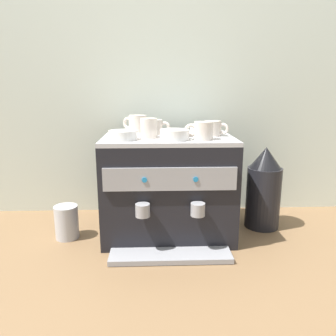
{
  "coord_description": "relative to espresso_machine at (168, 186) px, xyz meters",
  "views": [
    {
      "loc": [
        -0.05,
        -1.41,
        0.64
      ],
      "look_at": [
        0.0,
        0.0,
        0.3
      ],
      "focal_mm": 35.16,
      "sensor_mm": 36.0,
      "label": 1
    }
  ],
  "objects": [
    {
      "name": "ground_plane",
      "position": [
        0.0,
        0.0,
        -0.22
      ],
      "size": [
        4.0,
        4.0,
        0.0
      ],
      "primitive_type": "plane",
      "color": "brown"
    },
    {
      "name": "tiled_backsplash_wall",
      "position": [
        0.0,
        0.31,
        0.35
      ],
      "size": [
        2.8,
        0.03,
        1.13
      ],
      "primitive_type": "cube",
      "color": "silver",
      "rests_on": "ground_plane"
    },
    {
      "name": "espresso_machine",
      "position": [
        0.0,
        0.0,
        0.0
      ],
      "size": [
        0.56,
        0.51,
        0.44
      ],
      "color": "black",
      "rests_on": "ground_plane"
    },
    {
      "name": "ceramic_cup_0",
      "position": [
        -0.14,
        0.13,
        0.26
      ],
      "size": [
        0.12,
        0.09,
        0.08
      ],
      "color": "beige",
      "rests_on": "espresso_machine"
    },
    {
      "name": "ceramic_cup_1",
      "position": [
        0.13,
        -0.1,
        0.26
      ],
      "size": [
        0.12,
        0.08,
        0.07
      ],
      "color": "beige",
      "rests_on": "espresso_machine"
    },
    {
      "name": "ceramic_cup_2",
      "position": [
        0.2,
        0.0,
        0.26
      ],
      "size": [
        0.1,
        0.07,
        0.06
      ],
      "color": "beige",
      "rests_on": "espresso_machine"
    },
    {
      "name": "ceramic_cup_3",
      "position": [
        -0.08,
        -0.04,
        0.26
      ],
      "size": [
        0.07,
        0.11,
        0.08
      ],
      "color": "beige",
      "rests_on": "espresso_machine"
    },
    {
      "name": "ceramic_cup_4",
      "position": [
        -0.06,
        0.06,
        0.26
      ],
      "size": [
        0.11,
        0.08,
        0.07
      ],
      "color": "beige",
      "rests_on": "espresso_machine"
    },
    {
      "name": "ceramic_bowl_0",
      "position": [
        -0.18,
        -0.1,
        0.24
      ],
      "size": [
        0.11,
        0.11,
        0.04
      ],
      "color": "white",
      "rests_on": "espresso_machine"
    },
    {
      "name": "ceramic_bowl_1",
      "position": [
        0.17,
        0.12,
        0.24
      ],
      "size": [
        0.12,
        0.12,
        0.04
      ],
      "color": "white",
      "rests_on": "espresso_machine"
    },
    {
      "name": "ceramic_bowl_2",
      "position": [
        0.02,
        -0.1,
        0.24
      ],
      "size": [
        0.12,
        0.12,
        0.04
      ],
      "color": "white",
      "rests_on": "espresso_machine"
    },
    {
      "name": "coffee_grinder",
      "position": [
        0.45,
        0.05,
        -0.03
      ],
      "size": [
        0.16,
        0.16,
        0.38
      ],
      "color": "black",
      "rests_on": "ground_plane"
    },
    {
      "name": "milk_pitcher",
      "position": [
        -0.45,
        -0.05,
        -0.15
      ],
      "size": [
        0.1,
        0.1,
        0.15
      ],
      "primitive_type": "cylinder",
      "color": "#B7B7BC",
      "rests_on": "ground_plane"
    }
  ]
}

